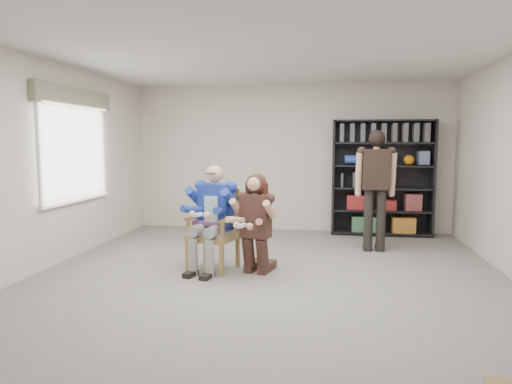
% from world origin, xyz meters
% --- Properties ---
extents(room_shell, '(6.00, 7.00, 2.80)m').
position_xyz_m(room_shell, '(0.00, 0.00, 1.40)').
color(room_shell, silver).
rests_on(room_shell, ground).
extents(floor, '(6.00, 7.00, 0.01)m').
position_xyz_m(floor, '(0.00, 0.00, 0.00)').
color(floor, slate).
rests_on(floor, ground).
extents(window_left, '(0.16, 2.00, 1.75)m').
position_xyz_m(window_left, '(-2.95, 1.00, 1.63)').
color(window_left, white).
rests_on(window_left, room_shell).
extents(armchair, '(0.76, 0.74, 1.08)m').
position_xyz_m(armchair, '(-0.77, 0.54, 0.54)').
color(armchair, olive).
rests_on(armchair, floor).
extents(seated_man, '(0.79, 0.97, 1.41)m').
position_xyz_m(seated_man, '(-0.77, 0.54, 0.70)').
color(seated_man, navy).
rests_on(seated_man, floor).
extents(kneeling_woman, '(0.73, 0.97, 1.29)m').
position_xyz_m(kneeling_woman, '(-0.19, 0.42, 0.64)').
color(kneeling_woman, '#331A17').
rests_on(kneeling_woman, floor).
extents(bookshelf, '(1.80, 0.38, 2.10)m').
position_xyz_m(bookshelf, '(1.70, 3.28, 1.05)').
color(bookshelf, black).
rests_on(bookshelf, floor).
extents(standing_man, '(0.59, 0.35, 1.87)m').
position_xyz_m(standing_man, '(1.45, 1.96, 0.93)').
color(standing_man, black).
rests_on(standing_man, floor).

